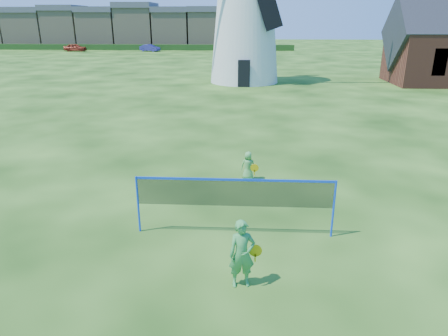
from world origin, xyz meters
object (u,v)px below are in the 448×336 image
player_girl (242,254)px  car_right (150,48)px  windmill (245,7)px  player_boy (248,166)px  badminton_net (235,194)px  car_left (75,47)px

player_girl → car_right: bearing=93.3°
windmill → player_boy: size_ratio=18.33×
windmill → badminton_net: 27.94m
car_left → car_right: (13.01, 0.49, -0.06)m
player_boy → car_left: size_ratio=0.27×
windmill → car_right: (-16.66, 35.73, -5.67)m
car_right → car_left: bearing=113.7°
player_boy → car_right: bearing=-71.4°
windmill → car_left: bearing=130.1°
windmill → player_girl: (0.23, -29.65, -5.51)m
player_girl → car_left: 71.44m
windmill → badminton_net: size_ratio=3.69×
badminton_net → player_boy: bearing=84.8°
windmill → player_boy: bearing=-89.1°
player_girl → car_right: 67.52m
windmill → car_right: windmill is taller
player_boy → car_left: car_left is taller
car_left → car_right: 13.02m
car_left → car_right: car_left is taller
player_boy → car_right: car_right is taller
badminton_net → car_left: (-29.68, 62.70, -0.49)m
windmill → car_right: size_ratio=5.19×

